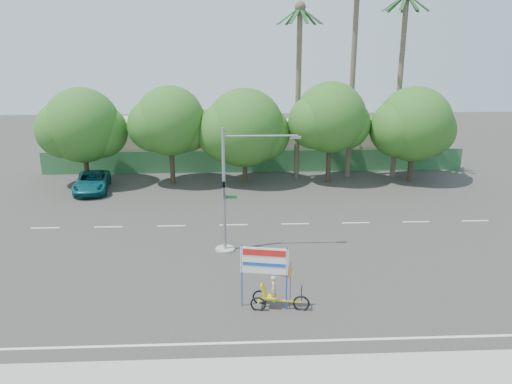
{
  "coord_description": "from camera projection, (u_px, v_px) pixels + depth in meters",
  "views": [
    {
      "loc": [
        -1.98,
        -22.27,
        11.39
      ],
      "look_at": [
        -0.75,
        3.73,
        3.5
      ],
      "focal_mm": 35.0,
      "sensor_mm": 36.0,
      "label": 1
    }
  ],
  "objects": [
    {
      "name": "palm_mid",
      "position": [
        401.0,
        66.0,
        41.14
      ],
      "size": [
        3.73,
        3.79,
        15.45
      ],
      "color": "#70604C",
      "rests_on": "ground"
    },
    {
      "name": "ground",
      "position": [
        275.0,
        281.0,
        24.68
      ],
      "size": [
        120.0,
        120.0,
        0.0
      ],
      "primitive_type": "plane",
      "color": "#33302D",
      "rests_on": "ground"
    },
    {
      "name": "traffic_signal",
      "position": [
        230.0,
        201.0,
        27.55
      ],
      "size": [
        4.72,
        1.1,
        7.0
      ],
      "color": "gray",
      "rests_on": "ground"
    },
    {
      "name": "building_right",
      "position": [
        334.0,
        142.0,
        49.38
      ],
      "size": [
        14.0,
        8.0,
        3.6
      ],
      "primitive_type": "cube",
      "color": "#B8AB92",
      "rests_on": "ground"
    },
    {
      "name": "fence",
      "position": [
        255.0,
        161.0,
        44.95
      ],
      "size": [
        38.0,
        0.08,
        2.0
      ],
      "primitive_type": "cube",
      "color": "#336B3D",
      "rests_on": "ground"
    },
    {
      "name": "building_left",
      "position": [
        150.0,
        142.0,
        48.51
      ],
      "size": [
        12.0,
        8.0,
        4.0
      ],
      "primitive_type": "cube",
      "color": "#B8AB92",
      "rests_on": "ground"
    },
    {
      "name": "tree_right",
      "position": [
        330.0,
        120.0,
        40.64
      ],
      "size": [
        6.9,
        5.8,
        8.36
      ],
      "color": "#473828",
      "rests_on": "ground"
    },
    {
      "name": "tree_center",
      "position": [
        244.0,
        130.0,
        40.55
      ],
      "size": [
        7.62,
        6.4,
        7.85
      ],
      "color": "#473828",
      "rests_on": "ground"
    },
    {
      "name": "trike_billboard",
      "position": [
        271.0,
        283.0,
        21.87
      ],
      "size": [
        3.03,
        1.02,
        3.02
      ],
      "rotation": [
        0.0,
        0.0,
        -0.2
      ],
      "color": "black",
      "rests_on": "ground"
    },
    {
      "name": "tree_left",
      "position": [
        170.0,
        123.0,
        40.11
      ],
      "size": [
        6.66,
        5.6,
        8.07
      ],
      "color": "#473828",
      "rests_on": "ground"
    },
    {
      "name": "pickup_truck",
      "position": [
        92.0,
        182.0,
        39.35
      ],
      "size": [
        3.19,
        5.67,
        1.5
      ],
      "primitive_type": "imported",
      "rotation": [
        0.0,
        0.0,
        0.14
      ],
      "color": "#0D545F",
      "rests_on": "ground"
    },
    {
      "name": "sidewalk_near",
      "position": [
        292.0,
        378.0,
        17.5
      ],
      "size": [
        50.0,
        2.4,
        0.12
      ],
      "primitive_type": "cube",
      "color": "gray",
      "rests_on": "ground"
    },
    {
      "name": "palm_tall",
      "position": [
        354.0,
        53.0,
        40.65
      ],
      "size": [
        3.73,
        3.79,
        17.45
      ],
      "color": "#70604C",
      "rests_on": "ground"
    },
    {
      "name": "tree_far_left",
      "position": [
        82.0,
        128.0,
        39.88
      ],
      "size": [
        7.14,
        6.0,
        7.96
      ],
      "color": "#473828",
      "rests_on": "ground"
    },
    {
      "name": "tree_far_right",
      "position": [
        413.0,
        126.0,
        41.13
      ],
      "size": [
        7.38,
        6.2,
        7.94
      ],
      "color": "#473828",
      "rests_on": "ground"
    },
    {
      "name": "palm_short",
      "position": [
        299.0,
        73.0,
        40.91
      ],
      "size": [
        3.73,
        3.79,
        14.45
      ],
      "color": "#70604C",
      "rests_on": "ground"
    }
  ]
}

